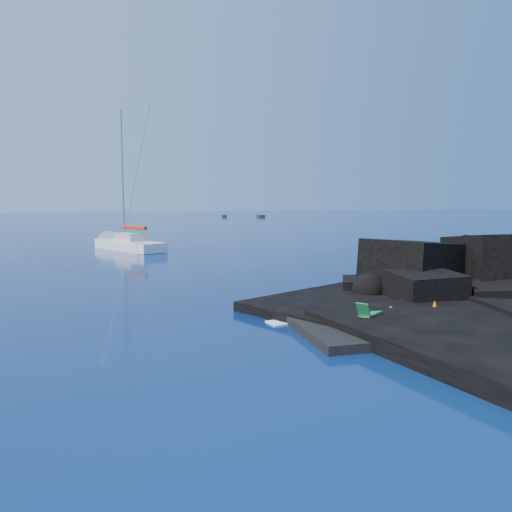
{
  "coord_description": "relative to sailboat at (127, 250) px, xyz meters",
  "views": [
    {
      "loc": [
        -8.05,
        -16.41,
        5.27
      ],
      "look_at": [
        2.05,
        10.46,
        2.0
      ],
      "focal_mm": 35.0,
      "sensor_mm": 36.0,
      "label": 1
    }
  ],
  "objects": [
    {
      "name": "ground",
      "position": [
        2.37,
        -37.11,
        0.0
      ],
      "size": [
        400.0,
        400.0,
        0.0
      ],
      "primitive_type": "plane",
      "color": "#030C35",
      "rests_on": "ground"
    },
    {
      "name": "headland",
      "position": [
        15.37,
        -34.11,
        0.0
      ],
      "size": [
        24.0,
        24.0,
        3.6
      ],
      "primitive_type": null,
      "color": "black",
      "rests_on": "ground"
    },
    {
      "name": "beach",
      "position": [
        6.87,
        -36.61,
        0.0
      ],
      "size": [
        9.08,
        6.86,
        0.7
      ],
      "primitive_type": "cube",
      "rotation": [
        0.0,
        0.0,
        -0.1
      ],
      "color": "black",
      "rests_on": "ground"
    },
    {
      "name": "surf_foam",
      "position": [
        7.37,
        -32.11,
        0.0
      ],
      "size": [
        10.0,
        8.0,
        0.06
      ],
      "primitive_type": null,
      "color": "white",
      "rests_on": "ground"
    },
    {
      "name": "sailboat",
      "position": [
        0.0,
        0.0,
        0.0
      ],
      "size": [
        8.12,
        13.88,
        14.52
      ],
      "primitive_type": null,
      "rotation": [
        0.0,
        0.0,
        0.4
      ],
      "color": "white",
      "rests_on": "ground"
    },
    {
      "name": "deck_chair",
      "position": [
        5.58,
        -36.69,
        0.84
      ],
      "size": [
        1.54,
        1.27,
        0.98
      ],
      "primitive_type": null,
      "rotation": [
        0.0,
        0.0,
        0.54
      ],
      "color": "#1A7738",
      "rests_on": "beach"
    },
    {
      "name": "towel",
      "position": [
        6.74,
        -35.83,
        0.38
      ],
      "size": [
        2.15,
        1.2,
        0.05
      ],
      "primitive_type": "cube",
      "rotation": [
        0.0,
        0.0,
        0.12
      ],
      "color": "white",
      "rests_on": "beach"
    },
    {
      "name": "sunbather",
      "position": [
        6.74,
        -35.83,
        0.53
      ],
      "size": [
        1.97,
        0.69,
        0.26
      ],
      "primitive_type": null,
      "rotation": [
        0.0,
        0.0,
        0.12
      ],
      "color": "tan",
      "rests_on": "towel"
    },
    {
      "name": "marker_cone",
      "position": [
        9.1,
        -36.32,
        0.62
      ],
      "size": [
        0.41,
        0.41,
        0.55
      ],
      "primitive_type": "cone",
      "rotation": [
        0.0,
        0.0,
        -0.16
      ],
      "color": "orange",
      "rests_on": "beach"
    },
    {
      "name": "distant_boat_a",
      "position": [
        38.12,
        89.71,
        0.0
      ],
      "size": [
        2.79,
        5.01,
        0.64
      ],
      "primitive_type": "cube",
      "rotation": [
        0.0,
        0.0,
        -0.29
      ],
      "color": "#242428",
      "rests_on": "ground"
    },
    {
      "name": "distant_boat_b",
      "position": [
        48.09,
        85.46,
        0.0
      ],
      "size": [
        2.34,
        5.33,
        0.69
      ],
      "primitive_type": "cube",
      "rotation": [
        0.0,
        0.0,
        -0.15
      ],
      "color": "#232428",
      "rests_on": "ground"
    }
  ]
}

